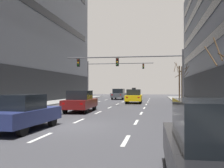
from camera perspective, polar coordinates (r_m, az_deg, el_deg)
ground_plane at (r=13.24m, az=-9.99°, el=-9.26°), size 120.00×120.00×0.00m
lane_stripe_l1_s4 at (r=16.41m, az=-18.70°, el=-7.57°), size 0.16×2.00×0.01m
lane_stripe_l1_s5 at (r=20.91m, az=-12.10°, el=-6.12°), size 0.16×2.00×0.01m
lane_stripe_l1_s6 at (r=25.60m, az=-7.90°, el=-5.14°), size 0.16×2.00×0.01m
lane_stripe_l1_s7 at (r=30.39m, az=-5.02°, el=-4.46°), size 0.16×2.00×0.01m
lane_stripe_l1_s8 at (r=35.24m, az=-2.93°, el=-3.95°), size 0.16×2.00×0.01m
lane_stripe_l1_s9 at (r=40.12m, az=-1.35°, el=-3.56°), size 0.16×2.00×0.01m
lane_stripe_l1_s10 at (r=45.03m, az=-0.11°, el=-3.26°), size 0.16×2.00×0.01m
lane_stripe_l2_s3 at (r=10.50m, az=-15.67°, el=-11.46°), size 0.16×2.00×0.01m
lane_stripe_l2_s4 at (r=15.11m, az=-7.39°, el=-8.19°), size 0.16×2.00×0.01m
lane_stripe_l2_s5 at (r=19.91m, az=-3.10°, el=-6.40°), size 0.16×2.00×0.01m
lane_stripe_l2_s6 at (r=24.79m, az=-0.50°, el=-5.29°), size 0.16×2.00×0.01m
lane_stripe_l2_s7 at (r=29.71m, az=1.23°, el=-4.54°), size 0.16×2.00×0.01m
lane_stripe_l2_s8 at (r=34.66m, az=2.47°, el=-4.00°), size 0.16×2.00×0.01m
lane_stripe_l2_s9 at (r=39.61m, az=3.40°, el=-3.60°), size 0.16×2.00×0.01m
lane_stripe_l2_s10 at (r=44.58m, az=4.12°, el=-3.28°), size 0.16×2.00×0.01m
lane_stripe_l3_s3 at (r=9.58m, az=3.12°, el=-12.53°), size 0.16×2.00×0.01m
lane_stripe_l3_s4 at (r=14.49m, az=5.46°, el=-8.51°), size 0.16×2.00×0.01m
lane_stripe_l3_s5 at (r=19.45m, az=6.59°, el=-6.53°), size 0.16×2.00×0.01m
lane_stripe_l3_s6 at (r=24.42m, az=7.26°, el=-5.36°), size 0.16×2.00×0.01m
lane_stripe_l3_s7 at (r=29.40m, az=7.70°, el=-4.58°), size 0.16×2.00×0.01m
lane_stripe_l3_s8 at (r=34.39m, az=8.01°, el=-4.02°), size 0.16×2.00×0.01m
lane_stripe_l3_s9 at (r=39.38m, az=8.24°, el=-3.61°), size 0.16×2.00×0.01m
lane_stripe_l3_s10 at (r=44.37m, az=8.42°, el=-3.29°), size 0.16×2.00×0.01m
car_driving_0 at (r=12.32m, az=-19.42°, el=-6.09°), size 2.04×4.44×1.63m
car_driving_1 at (r=41.77m, az=1.55°, el=-2.28°), size 2.10×4.72×1.74m
taxi_driving_2 at (r=31.52m, az=4.95°, el=-2.78°), size 2.03×4.64×1.91m
car_driving_3 at (r=20.51m, az=-7.12°, el=-3.89°), size 2.05×4.61×1.71m
traffic_signal_0 at (r=25.97m, az=5.60°, el=4.08°), size 12.01×0.35×5.59m
traffic_signal_1 at (r=42.98m, az=-0.81°, el=2.80°), size 11.22×0.35×6.32m
street_tree_0 at (r=35.92m, az=15.54°, el=0.35°), size 1.70×1.69×5.29m
street_tree_2 at (r=40.28m, az=14.86°, el=0.58°), size 1.85×1.79×5.67m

